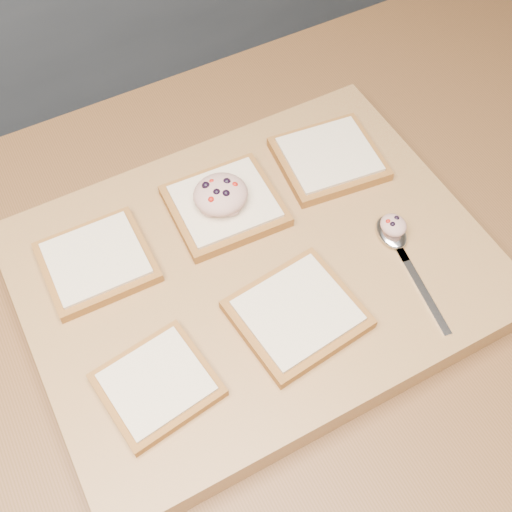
{
  "coord_description": "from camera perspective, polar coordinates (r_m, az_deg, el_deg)",
  "views": [
    {
      "loc": [
        -0.12,
        -0.33,
        1.56
      ],
      "look_at": [
        0.06,
        0.02,
        0.96
      ],
      "focal_mm": 45.0,
      "sensor_mm": 36.0,
      "label": 1
    }
  ],
  "objects": [
    {
      "name": "ground",
      "position": [
        1.6,
        -1.82,
        -20.6
      ],
      "size": [
        4.0,
        4.0,
        0.0
      ],
      "primitive_type": "plane",
      "color": "#515459",
      "rests_on": "ground"
    },
    {
      "name": "spoon",
      "position": [
        0.77,
        12.32,
        1.37
      ],
      "size": [
        0.05,
        0.17,
        0.01
      ],
      "color": "silver",
      "rests_on": "cutting_board"
    },
    {
      "name": "island_counter",
      "position": [
        1.17,
        -2.43,
        -15.71
      ],
      "size": [
        2.0,
        0.8,
        0.9
      ],
      "color": "slate",
      "rests_on": "ground"
    },
    {
      "name": "bread_far_left",
      "position": [
        0.75,
        -13.98,
        -0.47
      ],
      "size": [
        0.12,
        0.11,
        0.02
      ],
      "color": "#9A6228",
      "rests_on": "cutting_board"
    },
    {
      "name": "bread_near_center",
      "position": [
        0.7,
        3.69,
        -5.15
      ],
      "size": [
        0.14,
        0.13,
        0.02
      ],
      "color": "#9A6228",
      "rests_on": "cutting_board"
    },
    {
      "name": "cutting_board",
      "position": [
        0.76,
        -0.0,
        -1.47
      ],
      "size": [
        0.52,
        0.4,
        0.04
      ],
      "primitive_type": "cube",
      "color": "#9D7A43",
      "rests_on": "island_counter"
    },
    {
      "name": "spoon_salad",
      "position": [
        0.76,
        12.11,
        2.71
      ],
      "size": [
        0.03,
        0.03,
        0.02
      ],
      "color": "tan",
      "rests_on": "spoon"
    },
    {
      "name": "bread_far_right",
      "position": [
        0.83,
        6.49,
        8.65
      ],
      "size": [
        0.14,
        0.13,
        0.02
      ],
      "color": "#9A6228",
      "rests_on": "cutting_board"
    },
    {
      "name": "bread_far_center",
      "position": [
        0.78,
        -2.79,
        4.54
      ],
      "size": [
        0.13,
        0.12,
        0.02
      ],
      "color": "#9A6228",
      "rests_on": "cutting_board"
    },
    {
      "name": "tuna_salad_dollop",
      "position": [
        0.76,
        -3.17,
        5.52
      ],
      "size": [
        0.07,
        0.06,
        0.03
      ],
      "color": "tan",
      "rests_on": "bread_far_center"
    },
    {
      "name": "bread_near_left",
      "position": [
        0.67,
        -8.79,
        -11.22
      ],
      "size": [
        0.12,
        0.11,
        0.02
      ],
      "color": "#9A6228",
      "rests_on": "cutting_board"
    }
  ]
}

